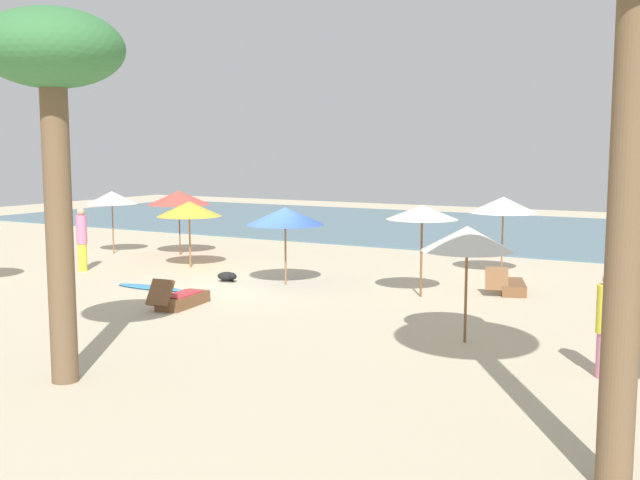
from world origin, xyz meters
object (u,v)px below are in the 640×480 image
Objects in this scene: dog at (228,276)px; surfboard at (150,287)px; person_1 at (82,238)px; palm_0 at (53,72)px; umbrella_7 at (503,205)px; umbrella_2 at (467,239)px; umbrella_3 at (189,209)px; lounger_1 at (181,299)px; lounger_2 at (511,286)px; umbrella_1 at (179,198)px; person_0 at (607,325)px; umbrella_5 at (112,198)px; umbrella_6 at (285,216)px; umbrella_0 at (422,212)px.

surfboard is at bearing -122.97° from dog.
person_1 is 12.09m from palm_0.
umbrella_7 is 3.65× the size of dog.
surfboard is at bearing -17.69° from person_1.
umbrella_3 is (-10.55, 4.65, -0.17)m from umbrella_2.
lounger_1 is 0.98× the size of lounger_2.
palm_0 is (7.87, -12.22, 2.87)m from umbrella_1.
umbrella_7 is 10.21m from person_0.
umbrella_5 is 7.72m from dog.
lounger_1 is (-6.92, -0.14, -1.84)m from umbrella_2.
person_1 is (2.01, -3.31, -0.99)m from umbrella_5.
umbrella_2 reaches higher than lounger_1.
umbrella_3 is 0.94× the size of umbrella_5.
person_1 is at bearing 156.59° from lounger_1.
umbrella_6 is 0.92× the size of umbrella_7.
umbrella_5 is 0.38× the size of palm_0.
dog is (-10.69, 4.17, -0.72)m from person_0.
umbrella_1 is 11.13m from umbrella_7.
palm_0 is at bearing -130.77° from umbrella_2.
umbrella_3 is 0.97× the size of umbrella_6.
umbrella_5 is at bearing 165.52° from umbrella_6.
umbrella_6 reaches higher than surfboard.
umbrella_5 is 1.02× the size of surfboard.
lounger_1 reaches higher than surfboard.
lounger_2 is (6.33, 5.57, -0.01)m from lounger_1.
umbrella_5 is at bearing 142.08° from surfboard.
dog is at bearing -162.53° from lounger_2.
surfboard is (-7.54, -6.84, -2.04)m from umbrella_7.
dog is (-5.52, -0.67, -1.98)m from umbrella_0.
palm_0 is at bearing -104.15° from umbrella_0.
umbrella_3 is at bearing 173.88° from umbrella_0.
umbrella_1 is 9.09m from lounger_1.
person_0 is (3.33, -6.48, 0.70)m from lounger_2.
umbrella_5 is at bearing 170.92° from umbrella_0.
umbrella_1 is 2.47m from umbrella_5.
person_1 is at bearing 167.32° from person_0.
person_1 is 3.06× the size of dog.
lounger_1 is 9.73m from person_0.
surfboard is at bearing -141.16° from umbrella_6.
umbrella_3 reaches higher than surfboard.
lounger_1 is at bearing -72.39° from dog.
umbrella_0 is at bearing 41.13° from lounger_1.
person_0 is (9.66, -0.92, 0.70)m from lounger_1.
umbrella_6 is at bearing 99.52° from palm_0.
umbrella_3 is 1.07× the size of person_1.
person_0 is at bearing -11.02° from surfboard.
umbrella_2 is 1.06× the size of umbrella_6.
umbrella_6 is 1.10× the size of person_1.
person_0 is (2.73, -1.06, -1.14)m from umbrella_2.
lounger_1 is at bearing -138.65° from lounger_2.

